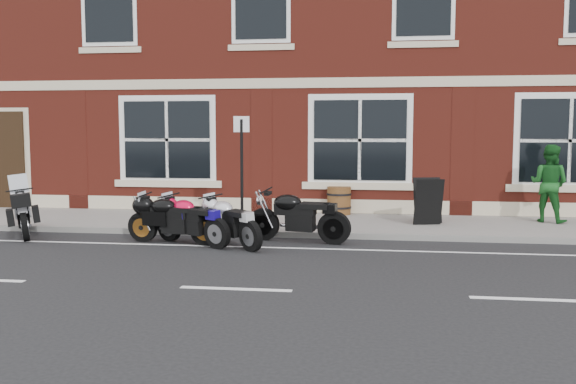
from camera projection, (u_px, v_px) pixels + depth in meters
name	position (u px, v px, depth m)	size (l,w,h in m)	color
ground	(271.00, 250.00, 11.98)	(80.00, 80.00, 0.00)	black
sidewalk	(292.00, 223.00, 14.93)	(30.00, 3.00, 0.12)	slate
kerb	(282.00, 234.00, 13.38)	(30.00, 0.16, 0.12)	slate
pub_building	(322.00, 18.00, 21.74)	(24.00, 12.00, 12.00)	maroon
moto_touring_silver	(25.00, 211.00, 13.52)	(1.11, 1.72, 1.27)	black
moto_sport_red	(192.00, 219.00, 12.47)	(1.74, 1.09, 0.88)	black
moto_sport_black	(172.00, 218.00, 12.59)	(1.97, 0.49, 0.89)	black
moto_sport_silver	(230.00, 220.00, 12.31)	(1.49, 1.40, 0.87)	black
moto_naked_black	(297.00, 214.00, 12.75)	(2.12, 0.56, 0.96)	black
pedestrian_right	(549.00, 183.00, 14.63)	(0.86, 0.67, 1.78)	#164F1B
a_board_sign	(428.00, 201.00, 14.33)	(0.63, 0.42, 1.04)	black
barrel_planter	(339.00, 201.00, 16.04)	(0.62, 0.62, 0.69)	#482213
parking_sign	(242.00, 163.00, 13.82)	(0.34, 0.06, 2.40)	black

